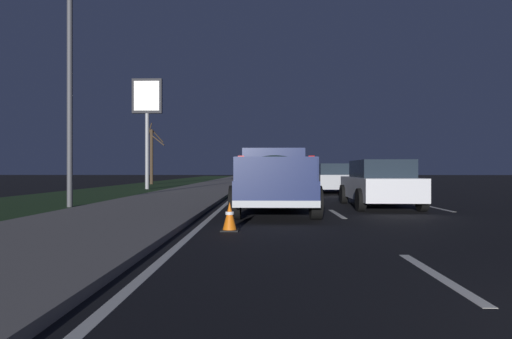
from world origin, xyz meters
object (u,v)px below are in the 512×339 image
Objects in this scene: pickup_truck at (274,178)px; sedan_red at (312,175)px; street_light_near at (78,47)px; traffic_cone_near at (230,217)px; sedan_white at (379,183)px; sedan_silver at (332,178)px; gas_price_sign at (147,106)px; sedan_green at (273,180)px; bare_tree_far at (152,154)px.

sedan_red is (22.93, -3.61, -0.20)m from pickup_truck.
street_light_near reaches higher than traffic_cone_near.
sedan_white is 0.50× the size of street_light_near.
street_light_near reaches higher than pickup_truck.
sedan_red is 0.50× the size of street_light_near.
sedan_silver is 7.60× the size of traffic_cone_near.
sedan_red is at bearing -1.51° from sedan_silver.
gas_price_sign is (13.03, 11.25, 4.49)m from sedan_white.
street_light_near is (-5.22, 6.51, 4.49)m from sedan_green.
sedan_red is 16.54m from sedan_green.
street_light_near is at bearing 91.03° from sedan_white.
street_light_near is at bearing 45.16° from traffic_cone_near.
traffic_cone_near is (-14.17, 4.24, -0.50)m from sedan_silver.
bare_tree_far reaches higher than sedan_white.
sedan_red is 0.85× the size of bare_tree_far.
pickup_truck is 1.23× the size of sedan_silver.
street_light_near is at bearing -171.27° from bare_tree_far.
pickup_truck is at bearing -152.28° from gas_price_sign.
sedan_white is 25.91m from bare_tree_far.
sedan_red is 1.00× the size of sedan_silver.
sedan_red is 0.99× the size of sedan_green.
pickup_truck is 10.80m from sedan_silver.
gas_price_sign is at bearing 125.73° from sedan_red.
pickup_truck is 6.76m from sedan_green.
street_light_near is (-8.75, 9.69, 4.49)m from sedan_silver.
sedan_red and sedan_green have the same top height.
sedan_green is 10.70m from traffic_cone_near.
sedan_green is at bearing 137.98° from sedan_silver.
pickup_truck is at bearing -157.59° from bare_tree_far.
sedan_red is 0.63× the size of gas_price_sign.
traffic_cone_near is at bearing 141.46° from sedan_white.
pickup_truck reaches higher than sedan_silver.
bare_tree_far reaches higher than sedan_silver.
sedan_white is at bearing 179.69° from sedan_red.
street_light_near is (-0.18, 9.91, 4.49)m from sedan_white.
pickup_truck is at bearing -103.53° from street_light_near.
sedan_white is 0.63× the size of gas_price_sign.
pickup_truck reaches higher than sedan_red.
street_light_near is at bearing 128.71° from sedan_green.
sedan_red is at bearing -9.69° from traffic_cone_near.
gas_price_sign is at bearing 44.48° from sedan_green.
street_light_near is at bearing 154.88° from sedan_red.
sedan_red is 27.20m from traffic_cone_near.
sedan_red is at bearing -54.27° from gas_price_sign.
gas_price_sign is (14.75, 7.75, 4.29)m from pickup_truck.
sedan_red is (21.21, -0.12, 0.00)m from sedan_white.
sedan_green is (-16.17, 3.52, 0.00)m from sedan_red.
gas_price_sign is 9.74m from bare_tree_far.
sedan_red is at bearing -12.27° from sedan_green.
gas_price_sign reaches higher than bare_tree_far.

